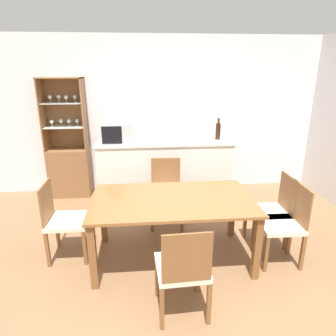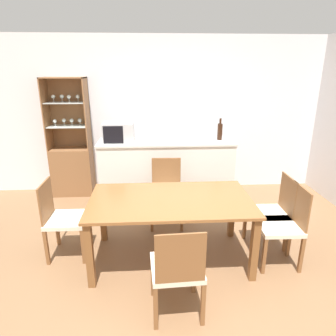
# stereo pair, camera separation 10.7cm
# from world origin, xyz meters

# --- Properties ---
(ground_plane) EXTENTS (18.00, 18.00, 0.00)m
(ground_plane) POSITION_xyz_m (0.00, 0.00, 0.00)
(ground_plane) COLOR brown
(wall_back) EXTENTS (6.80, 0.06, 2.55)m
(wall_back) POSITION_xyz_m (0.00, 2.63, 1.27)
(wall_back) COLOR silver
(wall_back) RESTS_ON ground_plane
(kitchen_counter) EXTENTS (2.03, 0.56, 1.01)m
(kitchen_counter) POSITION_xyz_m (-0.07, 1.94, 0.50)
(kitchen_counter) COLOR silver
(kitchen_counter) RESTS_ON ground_plane
(display_cabinet) EXTENTS (0.65, 0.38, 1.91)m
(display_cabinet) POSITION_xyz_m (-1.62, 2.42, 0.56)
(display_cabinet) COLOR brown
(display_cabinet) RESTS_ON ground_plane
(dining_table) EXTENTS (1.72, 0.97, 0.72)m
(dining_table) POSITION_xyz_m (-0.11, 0.48, 0.63)
(dining_table) COLOR brown
(dining_table) RESTS_ON ground_plane
(dining_chair_side_right_far) EXTENTS (0.43, 0.43, 0.88)m
(dining_chair_side_right_far) POSITION_xyz_m (1.08, 0.62, 0.45)
(dining_chair_side_right_far) COLOR beige
(dining_chair_side_right_far) RESTS_ON ground_plane
(dining_chair_side_right_near) EXTENTS (0.44, 0.44, 0.88)m
(dining_chair_side_right_near) POSITION_xyz_m (1.08, 0.33, 0.45)
(dining_chair_side_right_near) COLOR beige
(dining_chair_side_right_near) RESTS_ON ground_plane
(dining_chair_head_near) EXTENTS (0.45, 0.45, 0.88)m
(dining_chair_head_near) POSITION_xyz_m (-0.10, -0.34, 0.45)
(dining_chair_head_near) COLOR beige
(dining_chair_head_near) RESTS_ON ground_plane
(dining_chair_side_left_far) EXTENTS (0.43, 0.43, 0.88)m
(dining_chair_side_left_far) POSITION_xyz_m (-1.30, 0.62, 0.45)
(dining_chair_side_left_far) COLOR beige
(dining_chair_side_left_far) RESTS_ON ground_plane
(dining_chair_head_far) EXTENTS (0.44, 0.44, 0.88)m
(dining_chair_head_far) POSITION_xyz_m (-0.10, 1.29, 0.45)
(dining_chair_head_far) COLOR beige
(dining_chair_head_far) RESTS_ON ground_plane
(microwave) EXTENTS (0.44, 0.36, 0.29)m
(microwave) POSITION_xyz_m (-0.77, 1.92, 1.15)
(microwave) COLOR #B7BABF
(microwave) RESTS_ON kitchen_counter
(wine_bottle) EXTENTS (0.07, 0.07, 0.32)m
(wine_bottle) POSITION_xyz_m (0.74, 1.97, 1.14)
(wine_bottle) COLOR black
(wine_bottle) RESTS_ON kitchen_counter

